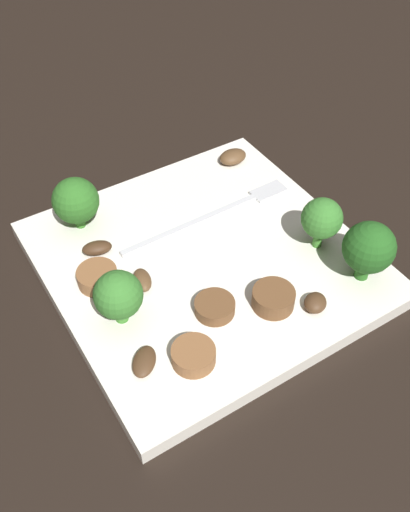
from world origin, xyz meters
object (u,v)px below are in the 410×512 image
Objects in this scene: fork at (219,212)px; mushroom_2 at (97,248)px; sausage_slice_3 at (97,277)px; mushroom_1 at (141,278)px; sausage_slice_2 at (215,307)px; sausage_slice_1 at (273,298)px; broccoli_floret_2 at (322,219)px; mushroom_3 at (233,157)px; mushroom_0 at (315,303)px; mushroom_4 at (144,362)px; broccoli_floret_0 at (369,248)px; broccoli_floret_3 at (76,201)px; plate at (205,262)px; broccoli_floret_1 at (118,295)px; sausage_slice_0 at (193,355)px.

mushroom_2 reaches higher than fork.
sausage_slice_3 is 1.31× the size of mushroom_1.
sausage_slice_2 is at bearing -49.37° from sausage_slice_3.
fork is 0.12m from sausage_slice_1.
sausage_slice_2 is 0.12m from mushroom_2.
mushroom_3 is (0.01, 0.14, -0.03)m from broccoli_floret_2.
mushroom_0 reaches higher than mushroom_4.
mushroom_4 is (-0.20, 0.02, -0.03)m from broccoli_floret_0.
sausage_slice_3 reaches higher than mushroom_4.
broccoli_floret_0 is at bearing -10.15° from sausage_slice_1.
mushroom_3 is at bearing 41.54° from mushroom_4.
mushroom_0 is at bearing -105.04° from mushroom_3.
sausage_slice_1 is 0.03m from mushroom_0.
mushroom_2 is at bearing 81.29° from mushroom_4.
broccoli_floret_0 reaches higher than broccoli_floret_2.
sausage_slice_1 is at bearing -44.42° from mushroom_1.
sausage_slice_3 reaches higher than sausage_slice_2.
plate is at bearing -50.89° from broccoli_floret_3.
plate is 0.10m from broccoli_floret_1.
mushroom_4 is at bearing -141.96° from fork.
broccoli_floret_1 reaches higher than mushroom_1.
mushroom_3 is (0.10, 0.10, 0.01)m from plate.
sausage_slice_1 is 1.17× the size of mushroom_3.
sausage_slice_3 is (-0.19, 0.11, -0.03)m from broccoli_floret_0.
sausage_slice_0 is 0.11m from mushroom_0.
broccoli_floret_0 reaches higher than sausage_slice_1.
plate is at bearing 103.13° from sausage_slice_1.
fork is 6.97× the size of mushroom_1.
sausage_slice_1 reaches higher than mushroom_1.
sausage_slice_1 is at bearing -102.27° from fork.
mushroom_0 is (-0.05, -0.05, -0.03)m from broccoli_floret_2.
sausage_slice_1 reaches higher than mushroom_2.
mushroom_2 is (0.01, 0.08, -0.02)m from broccoli_floret_1.
mushroom_2 is (-0.02, 0.05, 0.00)m from mushroom_1.
sausage_slice_0 is 1.29× the size of mushroom_1.
sausage_slice_3 is at bearing -113.46° from mushroom_2.
broccoli_floret_2 is 0.98× the size of broccoli_floret_3.
broccoli_floret_1 reaches higher than fork.
mushroom_3 reaches higher than sausage_slice_2.
sausage_slice_3 is at bearing 87.00° from mushroom_4.
plate is 8.04× the size of sausage_slice_2.
fork is at bearing -24.78° from broccoli_floret_3.
mushroom_4 is (-0.07, -0.01, -0.00)m from sausage_slice_2.
sausage_slice_2 is 1.17× the size of mushroom_4.
broccoli_floret_0 is at bearing -19.01° from broccoli_floret_1.
mushroom_0 is at bearing -42.79° from mushroom_1.
mushroom_0 is at bearing -65.19° from plate.
broccoli_floret_1 is at bearing -100.42° from mushroom_2.
broccoli_floret_1 is 1.40× the size of sausage_slice_1.
broccoli_floret_0 reaches higher than broccoli_floret_1.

